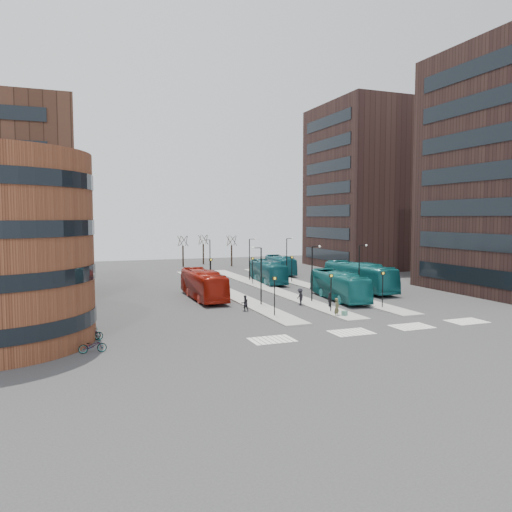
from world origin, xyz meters
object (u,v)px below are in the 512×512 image
object	(u,v)px
commuter_a	(245,303)
bicycle_near	(93,346)
teal_bus_a	(339,285)
commuter_b	(330,300)
teal_bus_b	(268,272)
suitcase	(345,314)
traveller	(337,307)
teal_bus_d	(280,265)
commuter_c	(300,297)
teal_bus_c	(359,277)
bicycle_mid	(90,334)
bicycle_far	(90,334)
red_bus	(203,285)

from	to	relation	value
commuter_a	bicycle_near	bearing A→B (deg)	31.50
teal_bus_a	commuter_b	xyz separation A→B (m)	(-3.63, -4.41, -0.80)
teal_bus_a	teal_bus_b	world-z (taller)	teal_bus_a
suitcase	teal_bus_b	bearing A→B (deg)	61.28
teal_bus_a	commuter_a	xyz separation A→B (m)	(-12.37, -2.83, -0.81)
suitcase	traveller	world-z (taller)	traveller
teal_bus_d	bicycle_near	size ratio (longest dim) A/B	5.78
suitcase	traveller	size ratio (longest dim) A/B	0.33
teal_bus_a	commuter_c	size ratio (longest dim) A/B	6.42
teal_bus_c	commuter_b	size ratio (longest dim) A/B	8.04
teal_bus_a	bicycle_mid	world-z (taller)	teal_bus_a
suitcase	bicycle_near	size ratio (longest dim) A/B	0.32
commuter_c	bicycle_far	distance (m)	23.18
teal_bus_c	bicycle_mid	distance (m)	36.47
red_bus	commuter_b	xyz separation A→B (m)	(10.70, -10.27, -0.85)
teal_bus_b	bicycle_mid	distance (m)	36.67
suitcase	bicycle_mid	world-z (taller)	bicycle_mid
red_bus	teal_bus_a	world-z (taller)	red_bus
bicycle_near	teal_bus_d	bearing A→B (deg)	-39.12
commuter_c	bicycle_mid	xyz separation A→B (m)	(-21.63, -8.26, -0.41)
teal_bus_d	bicycle_near	distance (m)	50.31
red_bus	bicycle_mid	size ratio (longest dim) A/B	7.38
bicycle_near	bicycle_far	world-z (taller)	bicycle_near
teal_bus_c	teal_bus_d	xyz separation A→B (m)	(-1.92, 20.76, -0.30)
teal_bus_d	commuter_b	distance (m)	31.15
teal_bus_b	teal_bus_d	distance (m)	11.01
bicycle_near	commuter_c	bearing A→B (deg)	-61.82
bicycle_near	bicycle_mid	size ratio (longest dim) A/B	1.16
red_bus	commuter_c	size ratio (longest dim) A/B	6.62
teal_bus_c	teal_bus_d	size ratio (longest dim) A/B	1.20
red_bus	teal_bus_a	bearing A→B (deg)	-21.77
red_bus	teal_bus_a	size ratio (longest dim) A/B	1.03
commuter_c	bicycle_far	world-z (taller)	commuter_c
teal_bus_c	red_bus	bearing A→B (deg)	177.17
red_bus	teal_bus_d	world-z (taller)	red_bus
teal_bus_a	commuter_a	size ratio (longest dim) A/B	7.22
teal_bus_c	commuter_a	size ratio (longest dim) A/B	8.11
red_bus	traveller	size ratio (longest dim) A/B	6.70
traveller	commuter_c	world-z (taller)	commuter_c
bicycle_far	traveller	bearing A→B (deg)	-90.44
suitcase	commuter_c	world-z (taller)	commuter_c
suitcase	teal_bus_c	world-z (taller)	teal_bus_c
teal_bus_a	bicycle_far	bearing A→B (deg)	-153.36
commuter_c	bicycle_near	xyz separation A→B (m)	(-21.63, -11.89, -0.41)
suitcase	bicycle_near	distance (m)	23.20
suitcase	red_bus	xyz separation A→B (m)	(-9.72, 14.80, 1.36)
commuter_a	commuter_b	xyz separation A→B (m)	(8.74, -1.58, 0.01)
teal_bus_c	traveller	world-z (taller)	teal_bus_c
teal_bus_c	commuter_c	distance (m)	13.43
commuter_b	bicycle_far	world-z (taller)	commuter_b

